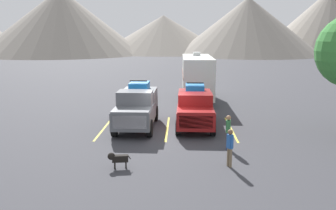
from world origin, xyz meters
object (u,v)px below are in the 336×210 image
Objects in this scene: person_a at (228,130)px; dog at (117,158)px; camper_trailer_a at (197,76)px; person_b at (230,145)px; pickup_truck_b at (195,107)px; pickup_truck_a at (137,106)px.

dog is (-4.92, -2.66, -0.52)m from person_a.
person_b is (0.74, -14.88, -1.13)m from camper_trailer_a.
person_a is at bearing 84.43° from person_b.
dog is (-3.49, -7.01, -0.72)m from pickup_truck_b.
pickup_truck_a is 3.46m from pickup_truck_b.
dog is (-4.70, -0.37, -0.48)m from person_b.
pickup_truck_a is 6.32m from person_a.
dog is (-3.96, -15.26, -1.62)m from camper_trailer_a.
person_a reaches higher than person_b.
pickup_truck_b reaches higher than dog.
person_a is at bearing -71.81° from pickup_truck_b.
pickup_truck_a reaches higher than person_b.
person_b is at bearing -95.57° from person_a.
pickup_truck_a is at bearing 126.46° from person_b.
pickup_truck_b is 4.58m from person_a.
camper_trailer_a is (0.47, 8.25, 0.90)m from pickup_truck_b.
person_b is (-0.22, -2.28, -0.04)m from person_a.
person_a reaches higher than dog.
pickup_truck_a is 5.62× the size of dog.
person_a is at bearing -85.63° from camper_trailer_a.
pickup_truck_a is 6.72m from dog.
camper_trailer_a is 9.00× the size of dog.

